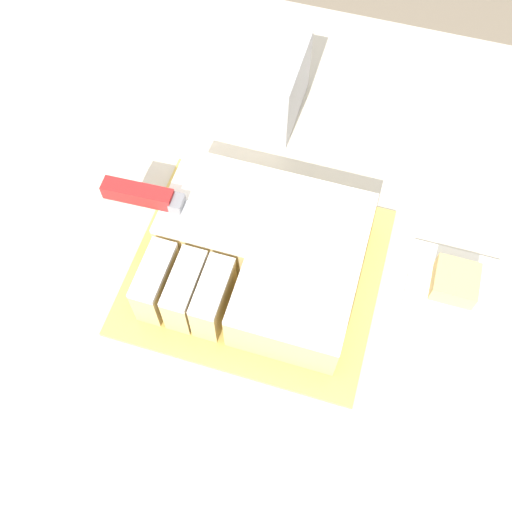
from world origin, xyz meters
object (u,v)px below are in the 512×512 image
Objects in this scene: cake at (260,255)px; knife at (164,200)px; brownie at (455,281)px; cake_board at (256,270)px; storage_box at (238,77)px.

knife reaches higher than cake.
brownie is (0.25, 0.05, -0.02)m from cake.
cake_board is 1.71× the size of storage_box.
knife is at bearing -175.48° from brownie.
cake_board is at bearing -139.35° from cake.
knife reaches higher than cake_board.
cake_board is 1.24× the size of cake.
cake_board is 0.04m from cake.
knife reaches higher than brownie.
knife is 1.51× the size of storage_box.
brownie is (0.25, 0.05, 0.02)m from cake_board.
cake is 0.26m from brownie.
knife is at bearing 171.22° from cake_board.
cake_board is 0.15m from knife.
cake is at bearing -67.31° from storage_box.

